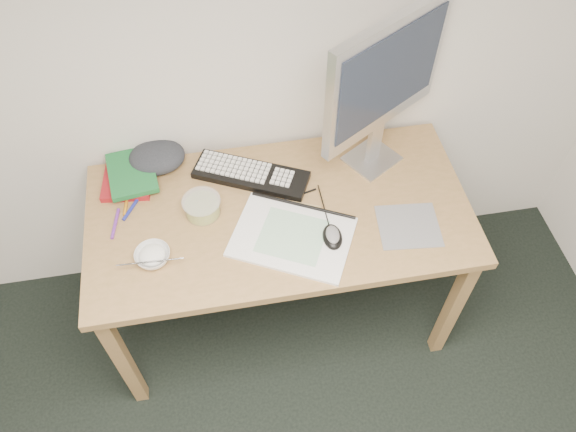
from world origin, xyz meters
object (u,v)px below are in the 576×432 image
(desk, at_px, (280,225))
(rice_bowl, at_px, (153,256))
(monitor, at_px, (385,79))
(keyboard, at_px, (251,175))
(sketchpad, at_px, (292,237))

(desk, bearing_deg, rice_bowl, -164.04)
(monitor, bearing_deg, keyboard, 149.65)
(sketchpad, distance_m, keyboard, 0.32)
(desk, relative_size, keyboard, 3.21)
(keyboard, distance_m, monitor, 0.61)
(desk, xyz_separation_m, keyboard, (-0.08, 0.18, 0.10))
(keyboard, height_order, monitor, monitor)
(desk, distance_m, sketchpad, 0.15)
(monitor, bearing_deg, sketchpad, -171.28)
(monitor, bearing_deg, desk, 174.28)
(keyboard, xyz_separation_m, monitor, (0.48, 0.01, 0.38))
(keyboard, height_order, rice_bowl, rice_bowl)
(keyboard, bearing_deg, monitor, 27.31)
(desk, height_order, rice_bowl, rice_bowl)
(monitor, distance_m, rice_bowl, 0.99)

